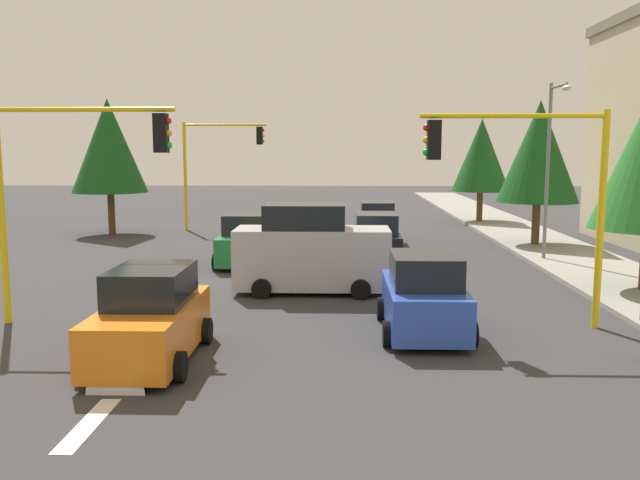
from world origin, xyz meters
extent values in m
plane|color=#353538|center=(0.00, 0.00, 0.00)|extent=(120.00, 120.00, 0.00)
cube|color=gray|center=(-5.00, 10.50, 0.07)|extent=(80.00, 4.00, 0.15)
cube|color=silver|center=(12.30, -3.00, 0.01)|extent=(2.20, 0.36, 0.01)
cone|color=silver|center=(11.00, -3.00, 0.01)|extent=(0.01, 1.10, 1.10)
cylinder|color=yellow|center=(6.00, -7.50, 2.79)|extent=(0.18, 0.18, 5.58)
cylinder|color=yellow|center=(6.00, -5.25, 5.43)|extent=(0.12, 4.50, 0.12)
cube|color=black|center=(6.00, -3.36, 4.85)|extent=(0.36, 0.32, 0.96)
sphere|color=red|center=(6.00, -3.18, 5.15)|extent=(0.18, 0.18, 0.18)
sphere|color=yellow|center=(6.00, -3.18, 4.85)|extent=(0.18, 0.18, 0.18)
sphere|color=green|center=(6.00, -3.18, 4.55)|extent=(0.18, 0.18, 0.18)
cylinder|color=yellow|center=(-14.00, -7.50, 2.96)|extent=(0.18, 0.18, 5.93)
cylinder|color=yellow|center=(-14.00, -5.25, 5.78)|extent=(0.12, 4.50, 0.12)
cube|color=black|center=(-14.00, -3.36, 5.20)|extent=(0.36, 0.32, 0.96)
sphere|color=red|center=(-14.00, -3.18, 5.50)|extent=(0.18, 0.18, 0.18)
sphere|color=yellow|center=(-14.00, -3.18, 5.20)|extent=(0.18, 0.18, 0.18)
sphere|color=green|center=(-14.00, -3.18, 4.90)|extent=(0.18, 0.18, 0.18)
cylinder|color=yellow|center=(6.00, 7.50, 2.70)|extent=(0.18, 0.18, 5.41)
cylinder|color=yellow|center=(6.00, 5.25, 5.26)|extent=(0.12, 4.50, 0.12)
cube|color=black|center=(6.00, 3.36, 4.68)|extent=(0.36, 0.32, 0.96)
sphere|color=red|center=(6.00, 3.18, 4.98)|extent=(0.18, 0.18, 0.18)
sphere|color=yellow|center=(6.00, 3.18, 4.68)|extent=(0.18, 0.18, 0.18)
sphere|color=green|center=(6.00, 3.18, 4.38)|extent=(0.18, 0.18, 0.18)
cylinder|color=slate|center=(-4.00, 9.20, 3.50)|extent=(0.14, 0.14, 7.00)
cylinder|color=slate|center=(-3.10, 9.20, 6.80)|extent=(1.80, 0.10, 0.10)
ellipsoid|color=silver|center=(-2.20, 9.20, 6.65)|extent=(0.56, 0.28, 0.20)
cylinder|color=brown|center=(-8.00, 10.00, 1.14)|extent=(0.36, 0.36, 2.28)
cone|color=#19511E|center=(-8.00, 10.00, 4.36)|extent=(3.65, 3.65, 4.56)
cylinder|color=brown|center=(-18.00, 9.50, 1.08)|extent=(0.36, 0.36, 2.16)
cone|color=#19511E|center=(-18.00, 9.50, 4.12)|extent=(3.46, 3.46, 4.32)
cylinder|color=brown|center=(-12.00, -11.00, 1.21)|extent=(0.36, 0.36, 2.43)
cone|color=#19511E|center=(-12.00, -11.00, 4.65)|extent=(3.88, 3.88, 4.85)
cube|color=#B2B5BA|center=(2.00, 0.21, 1.09)|extent=(1.90, 4.80, 1.85)
cube|color=black|center=(2.00, -0.03, 2.40)|extent=(1.67, 2.50, 0.76)
cylinder|color=black|center=(0.99, 1.70, 0.30)|extent=(0.20, 0.60, 0.60)
cylinder|color=black|center=(3.01, 1.70, 0.30)|extent=(0.20, 0.60, 0.60)
cylinder|color=black|center=(0.99, -1.28, 0.30)|extent=(0.20, 0.60, 0.60)
cylinder|color=black|center=(3.01, -1.28, 0.30)|extent=(0.20, 0.60, 0.60)
cube|color=blue|center=(6.59, 3.12, 0.69)|extent=(3.90, 1.79, 1.05)
cube|color=black|center=(6.78, 3.12, 1.60)|extent=(2.03, 1.58, 0.76)
cylinder|color=black|center=(5.38, 2.16, 0.30)|extent=(0.60, 0.20, 0.60)
cylinder|color=black|center=(5.38, 4.07, 0.30)|extent=(0.60, 0.20, 0.60)
cylinder|color=black|center=(7.80, 2.16, 0.30)|extent=(0.60, 0.20, 0.60)
cylinder|color=black|center=(7.80, 4.07, 0.30)|extent=(0.60, 0.20, 0.60)
cube|color=white|center=(-9.56, 2.82, 0.69)|extent=(4.13, 1.73, 1.05)
cube|color=black|center=(-9.36, 2.82, 1.60)|extent=(2.15, 1.52, 0.76)
cylinder|color=black|center=(-10.84, 1.90, 0.30)|extent=(0.60, 0.20, 0.60)
cylinder|color=black|center=(-10.84, 3.75, 0.30)|extent=(0.60, 0.20, 0.60)
cylinder|color=black|center=(-8.28, 1.90, 0.30)|extent=(0.60, 0.20, 0.60)
cylinder|color=black|center=(-8.28, 3.75, 0.30)|extent=(0.60, 0.20, 0.60)
cube|color=#1E7238|center=(-2.81, -2.62, 0.69)|extent=(3.60, 1.75, 1.05)
cube|color=black|center=(-2.99, -2.62, 1.60)|extent=(1.87, 1.54, 0.76)
cylinder|color=black|center=(-1.69, -1.68, 0.30)|extent=(0.60, 0.20, 0.60)
cylinder|color=black|center=(-1.69, -3.55, 0.30)|extent=(0.60, 0.20, 0.60)
cylinder|color=black|center=(-3.93, -1.68, 0.30)|extent=(0.60, 0.20, 0.60)
cylinder|color=black|center=(-3.93, -3.55, 0.30)|extent=(0.60, 0.20, 0.60)
cube|color=orange|center=(8.97, -2.92, 0.69)|extent=(4.11, 1.75, 1.05)
cube|color=black|center=(8.76, -2.92, 1.60)|extent=(2.14, 1.54, 0.76)
cylinder|color=black|center=(10.24, -1.99, 0.30)|extent=(0.60, 0.20, 0.60)
cylinder|color=black|center=(10.24, -3.86, 0.30)|extent=(0.60, 0.20, 0.60)
cylinder|color=black|center=(7.69, -1.99, 0.30)|extent=(0.60, 0.20, 0.60)
cylinder|color=black|center=(7.69, -3.86, 0.30)|extent=(0.60, 0.20, 0.60)
cube|color=black|center=(-3.63, 2.47, 0.69)|extent=(4.08, 1.78, 1.05)
cube|color=black|center=(-3.43, 2.47, 1.60)|extent=(2.12, 1.57, 0.76)
cylinder|color=black|center=(-4.90, 1.52, 0.30)|extent=(0.60, 0.20, 0.60)
cylinder|color=black|center=(-4.90, 3.43, 0.30)|extent=(0.60, 0.20, 0.60)
cylinder|color=black|center=(-2.37, 1.52, 0.30)|extent=(0.60, 0.20, 0.60)
cylinder|color=black|center=(-2.37, 3.43, 0.30)|extent=(0.60, 0.20, 0.60)
camera|label=1|loc=(22.48, 1.10, 4.44)|focal=37.32mm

